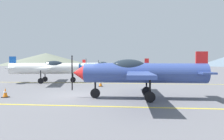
# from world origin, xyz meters

# --- Properties ---
(ground_plane) EXTENTS (400.00, 400.00, 0.00)m
(ground_plane) POSITION_xyz_m (0.00, 0.00, 0.00)
(ground_plane) COLOR slate
(apron_line_near) EXTENTS (80.00, 0.16, 0.01)m
(apron_line_near) POSITION_xyz_m (0.00, -3.09, 0.01)
(apron_line_near) COLOR yellow
(apron_line_near) RESTS_ON ground_plane
(apron_line_far) EXTENTS (80.00, 0.16, 0.01)m
(apron_line_far) POSITION_xyz_m (0.00, 8.63, 0.01)
(apron_line_far) COLOR yellow
(apron_line_far) RESTS_ON ground_plane
(airplane_near) EXTENTS (8.08, 9.31, 2.80)m
(airplane_near) POSITION_xyz_m (3.98, -0.61, 1.57)
(airplane_near) COLOR #33478C
(airplane_near) RESTS_ON ground_plane
(airplane_mid) EXTENTS (8.18, 9.31, 2.80)m
(airplane_mid) POSITION_xyz_m (-5.54, 8.60, 1.57)
(airplane_mid) COLOR white
(airplane_mid) RESTS_ON ground_plane
(airplane_far) EXTENTS (8.07, 9.31, 2.80)m
(airplane_far) POSITION_xyz_m (1.97, 20.28, 1.57)
(airplane_far) COLOR #33478C
(airplane_far) RESTS_ON ground_plane
(airplane_back) EXTENTS (8.18, 9.32, 2.80)m
(airplane_back) POSITION_xyz_m (-3.49, 30.02, 1.57)
(airplane_back) COLOR white
(airplane_back) RESTS_ON ground_plane
(traffic_cone_front) EXTENTS (0.36, 0.36, 0.59)m
(traffic_cone_front) POSITION_xyz_m (0.66, 5.54, 0.29)
(traffic_cone_front) COLOR black
(traffic_cone_front) RESTS_ON ground_plane
(traffic_cone_side) EXTENTS (0.36, 0.36, 0.59)m
(traffic_cone_side) POSITION_xyz_m (-4.23, -1.02, 0.29)
(traffic_cone_side) COLOR black
(traffic_cone_side) RESTS_ON ground_plane
(hill_left) EXTENTS (72.48, 72.48, 9.82)m
(hill_left) POSITION_xyz_m (-66.72, 150.07, 4.91)
(hill_left) COLOR slate
(hill_left) RESTS_ON ground_plane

